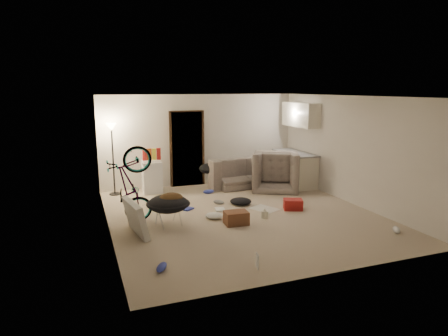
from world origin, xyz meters
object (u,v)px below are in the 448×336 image
object	(u,v)px
mini_fridge	(152,177)
drink_case_a	(236,218)
juicer	(265,214)
armchair	(276,174)
floor_lamp	(112,144)
kitchen_counter	(294,169)
bicycle	(131,203)
tv_box	(136,218)
drink_case_b	(293,204)
sofa	(242,175)
saucer_chair	(168,208)

from	to	relation	value
mini_fridge	drink_case_a	bearing A→B (deg)	-68.29
juicer	armchair	bearing A→B (deg)	57.67
floor_lamp	mini_fridge	size ratio (longest dim) A/B	2.22
drink_case_a	juicer	bearing A→B (deg)	15.47
kitchen_counter	drink_case_a	size ratio (longest dim) A/B	3.26
kitchen_counter	juicer	distance (m)	3.17
armchair	juicer	size ratio (longest dim) A/B	5.35
floor_lamp	kitchen_counter	size ratio (longest dim) A/B	1.21
bicycle	tv_box	world-z (taller)	bicycle
armchair	drink_case_b	distance (m)	1.99
floor_lamp	drink_case_a	size ratio (longest dim) A/B	3.93
floor_lamp	sofa	size ratio (longest dim) A/B	0.88
kitchen_counter	mini_fridge	bearing A→B (deg)	171.95
mini_fridge	tv_box	bearing A→B (deg)	-104.13
drink_case_a	armchair	bearing A→B (deg)	51.98
bicycle	saucer_chair	distance (m)	0.76
armchair	drink_case_a	world-z (taller)	armchair
mini_fridge	sofa	bearing A→B (deg)	-0.43
drink_case_b	armchair	bearing A→B (deg)	95.44
sofa	saucer_chair	size ratio (longest dim) A/B	2.40
juicer	mini_fridge	bearing A→B (deg)	121.77
floor_lamp	juicer	xyz separation A→B (m)	(2.75, -3.03, -1.22)
mini_fridge	saucer_chair	distance (m)	2.67
sofa	floor_lamp	bearing A→B (deg)	-6.79
floor_lamp	armchair	distance (m)	4.34
armchair	mini_fridge	xyz separation A→B (m)	(-3.22, 0.71, 0.03)
armchair	tv_box	bearing A→B (deg)	56.64
saucer_chair	sofa	bearing A→B (deg)	44.00
floor_lamp	armchair	bearing A→B (deg)	-10.99
sofa	bicycle	xyz separation A→B (m)	(-3.33, -2.23, 0.12)
mini_fridge	bicycle	bearing A→B (deg)	-108.05
kitchen_counter	mini_fridge	world-z (taller)	kitchen_counter
floor_lamp	sofa	world-z (taller)	floor_lamp
floor_lamp	mini_fridge	distance (m)	1.31
saucer_chair	drink_case_a	size ratio (longest dim) A/B	1.87
juicer	saucer_chair	bearing A→B (deg)	172.44
floor_lamp	drink_case_b	distance (m)	4.66
kitchen_counter	juicer	size ratio (longest dim) A/B	6.82
saucer_chair	drink_case_a	distance (m)	1.36
kitchen_counter	sofa	bearing A→B (deg)	162.18
floor_lamp	drink_case_a	bearing A→B (deg)	-57.11
bicycle	sofa	bearing A→B (deg)	-54.09
kitchen_counter	saucer_chair	distance (m)	4.57
kitchen_counter	drink_case_b	distance (m)	2.41
floor_lamp	drink_case_a	world-z (taller)	floor_lamp
drink_case_b	tv_box	bearing A→B (deg)	-152.91
kitchen_counter	tv_box	size ratio (longest dim) A/B	1.56
kitchen_counter	bicycle	distance (m)	5.05
sofa	armchair	distance (m)	0.95
saucer_chair	juicer	bearing A→B (deg)	-7.56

